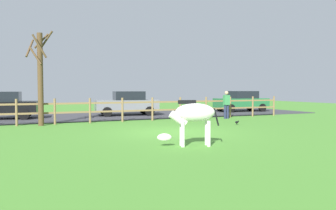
{
  "coord_description": "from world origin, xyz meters",
  "views": [
    {
      "loc": [
        -5.54,
        -12.09,
        1.74
      ],
      "look_at": [
        0.07,
        0.66,
        1.08
      ],
      "focal_mm": 35.28,
      "sensor_mm": 36.0,
      "label": 1
    }
  ],
  "objects_px": {
    "crow_on_grass": "(237,122)",
    "parked_car_black": "(0,105)",
    "zebra": "(192,116)",
    "visitor_near_fence": "(226,103)",
    "bare_tree": "(40,75)",
    "parked_car_grey": "(127,103)",
    "parked_car_green": "(241,101)"
  },
  "relations": [
    {
      "from": "bare_tree",
      "to": "crow_on_grass",
      "type": "height_order",
      "value": "bare_tree"
    },
    {
      "from": "parked_car_black",
      "to": "visitor_near_fence",
      "type": "height_order",
      "value": "visitor_near_fence"
    },
    {
      "from": "crow_on_grass",
      "to": "zebra",
      "type": "bearing_deg",
      "value": -137.2
    },
    {
      "from": "bare_tree",
      "to": "parked_car_grey",
      "type": "relative_size",
      "value": 1.1
    },
    {
      "from": "parked_car_grey",
      "to": "zebra",
      "type": "bearing_deg",
      "value": -97.12
    },
    {
      "from": "crow_on_grass",
      "to": "visitor_near_fence",
      "type": "bearing_deg",
      "value": 64.88
    },
    {
      "from": "crow_on_grass",
      "to": "parked_car_black",
      "type": "xyz_separation_m",
      "value": [
        -10.81,
        7.52,
        0.72
      ]
    },
    {
      "from": "zebra",
      "to": "visitor_near_fence",
      "type": "xyz_separation_m",
      "value": [
        6.32,
        7.6,
        -0.02
      ]
    },
    {
      "from": "bare_tree",
      "to": "zebra",
      "type": "bearing_deg",
      "value": -63.49
    },
    {
      "from": "bare_tree",
      "to": "parked_car_black",
      "type": "height_order",
      "value": "bare_tree"
    },
    {
      "from": "parked_car_black",
      "to": "parked_car_grey",
      "type": "relative_size",
      "value": 1.0
    },
    {
      "from": "visitor_near_fence",
      "to": "zebra",
      "type": "bearing_deg",
      "value": -129.77
    },
    {
      "from": "zebra",
      "to": "visitor_near_fence",
      "type": "height_order",
      "value": "visitor_near_fence"
    },
    {
      "from": "zebra",
      "to": "parked_car_grey",
      "type": "distance_m",
      "value": 11.96
    },
    {
      "from": "parked_car_black",
      "to": "visitor_near_fence",
      "type": "xyz_separation_m",
      "value": [
        12.26,
        -4.44,
        0.06
      ]
    },
    {
      "from": "zebra",
      "to": "crow_on_grass",
      "type": "bearing_deg",
      "value": 42.8
    },
    {
      "from": "crow_on_grass",
      "to": "visitor_near_fence",
      "type": "xyz_separation_m",
      "value": [
        1.44,
        3.08,
        0.78
      ]
    },
    {
      "from": "parked_car_black",
      "to": "bare_tree",
      "type": "bearing_deg",
      "value": -64.23
    },
    {
      "from": "bare_tree",
      "to": "parked_car_green",
      "type": "bearing_deg",
      "value": 15.69
    },
    {
      "from": "zebra",
      "to": "visitor_near_fence",
      "type": "bearing_deg",
      "value": 50.23
    },
    {
      "from": "parked_car_black",
      "to": "crow_on_grass",
      "type": "bearing_deg",
      "value": -34.81
    },
    {
      "from": "parked_car_green",
      "to": "visitor_near_fence",
      "type": "distance_m",
      "value": 6.25
    },
    {
      "from": "bare_tree",
      "to": "zebra",
      "type": "xyz_separation_m",
      "value": [
        3.97,
        -7.96,
        -1.49
      ]
    },
    {
      "from": "zebra",
      "to": "parked_car_black",
      "type": "height_order",
      "value": "parked_car_black"
    },
    {
      "from": "bare_tree",
      "to": "parked_car_green",
      "type": "relative_size",
      "value": 1.11
    },
    {
      "from": "bare_tree",
      "to": "parked_car_black",
      "type": "bearing_deg",
      "value": 115.77
    },
    {
      "from": "zebra",
      "to": "parked_car_black",
      "type": "xyz_separation_m",
      "value": [
        -5.94,
        12.03,
        -0.08
      ]
    },
    {
      "from": "crow_on_grass",
      "to": "parked_car_green",
      "type": "xyz_separation_m",
      "value": [
        5.81,
        7.56,
        0.72
      ]
    },
    {
      "from": "zebra",
      "to": "parked_car_green",
      "type": "bearing_deg",
      "value": 48.5
    },
    {
      "from": "parked_car_green",
      "to": "visitor_near_fence",
      "type": "bearing_deg",
      "value": -134.25
    },
    {
      "from": "bare_tree",
      "to": "zebra",
      "type": "distance_m",
      "value": 9.02
    },
    {
      "from": "zebra",
      "to": "parked_car_green",
      "type": "height_order",
      "value": "parked_car_green"
    }
  ]
}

